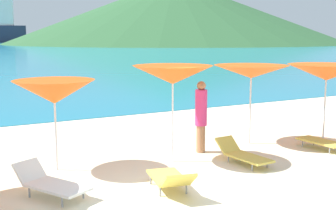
{
  "coord_description": "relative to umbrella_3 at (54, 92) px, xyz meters",
  "views": [
    {
      "loc": [
        -4.19,
        -7.39,
        3.07
      ],
      "look_at": [
        1.71,
        3.16,
        1.2
      ],
      "focal_mm": 48.18,
      "sensor_mm": 36.0,
      "label": 1
    }
  ],
  "objects": [
    {
      "name": "headland_hill",
      "position": [
        85.76,
        142.57,
        10.3
      ],
      "size": [
        128.2,
        128.2,
        24.23
      ],
      "primitive_type": "cone",
      "color": "#2D5B33",
      "rests_on": "ground_plane"
    },
    {
      "name": "umbrella_5",
      "position": [
        5.53,
        -0.14,
        0.25
      ],
      "size": [
        2.21,
        2.21,
        2.25
      ],
      "color": "silver",
      "rests_on": "ground_plane"
    },
    {
      "name": "lounge_chair_1",
      "position": [
        -0.59,
        -1.64,
        -1.54
      ],
      "size": [
        1.27,
        1.7,
        0.6
      ],
      "rotation": [
        0.0,
        0.0,
        0.47
      ],
      "color": "white",
      "rests_on": "ground_plane"
    },
    {
      "name": "umbrella_6",
      "position": [
        7.88,
        -0.73,
        0.18
      ],
      "size": [
        2.4,
        2.4,
        2.23
      ],
      "color": "silver",
      "rests_on": "ground_plane"
    },
    {
      "name": "ground_plane",
      "position": [
        1.52,
        7.38,
        -1.96
      ],
      "size": [
        50.0,
        100.0,
        0.3
      ],
      "primitive_type": "cube",
      "color": "beige"
    },
    {
      "name": "lounge_chair_5",
      "position": [
        1.56,
        -2.57,
        -1.53
      ],
      "size": [
        0.94,
        1.62,
        0.58
      ],
      "rotation": [
        0.0,
        0.0,
        2.91
      ],
      "color": "#D8BF4C",
      "rests_on": "ground_plane"
    },
    {
      "name": "lounge_chair_2",
      "position": [
        4.07,
        -1.67,
        -1.58
      ],
      "size": [
        0.65,
        1.6,
        0.53
      ],
      "rotation": [
        0.0,
        0.0,
        0.06
      ],
      "color": "#D8BF4C",
      "rests_on": "ground_plane"
    },
    {
      "name": "lounge_chair_4",
      "position": [
        6.83,
        -1.82,
        -1.56
      ],
      "size": [
        0.65,
        1.72,
        0.58
      ],
      "rotation": [
        0.0,
        0.0,
        3.21
      ],
      "color": "#D8BF4C",
      "rests_on": "ground_plane"
    },
    {
      "name": "beachgoer_0",
      "position": [
        3.77,
        -0.27,
        -0.79
      ],
      "size": [
        0.31,
        0.31,
        1.9
      ],
      "rotation": [
        0.0,
        0.0,
        2.37
      ],
      "color": "#A3704C",
      "rests_on": "ground_plane"
    },
    {
      "name": "umbrella_4",
      "position": [
        2.68,
        -0.68,
        0.32
      ],
      "size": [
        2.13,
        2.13,
        2.36
      ],
      "color": "silver",
      "rests_on": "ground_plane"
    },
    {
      "name": "umbrella_3",
      "position": [
        0.0,
        0.0,
        0.0
      ],
      "size": [
        1.91,
        1.91,
        2.08
      ],
      "color": "silver",
      "rests_on": "ground_plane"
    }
  ]
}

